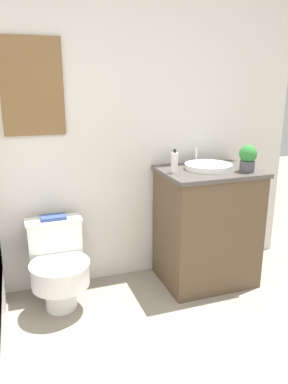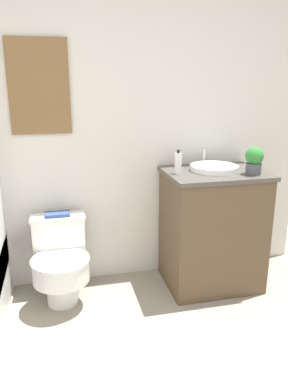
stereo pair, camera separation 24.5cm
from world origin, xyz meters
The scene contains 7 objects.
wall_back centered at (-0.01, 2.24, 1.25)m, with size 3.46×0.07×2.50m.
toilet centered at (-0.26, 1.95, 0.31)m, with size 0.40×0.52×0.59m.
vanity centered at (0.87, 1.93, 0.45)m, with size 0.72×0.56×0.90m.
sink centered at (0.87, 1.95, 0.92)m, with size 0.35×0.39×0.13m.
soap_bottle centered at (0.58, 1.91, 0.97)m, with size 0.05×0.05×0.17m.
potted_plant centered at (1.09, 1.78, 1.00)m, with size 0.13×0.13×0.19m.
book_on_tank centered at (-0.26, 2.09, 0.60)m, with size 0.18×0.11×0.02m.
Camera 1 is at (-0.48, -0.46, 1.52)m, focal length 35.00 mm.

